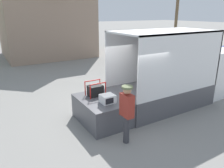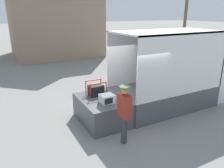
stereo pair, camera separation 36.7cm
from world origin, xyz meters
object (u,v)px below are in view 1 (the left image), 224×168
at_px(box_truck, 187,79).
at_px(microwave, 108,99).
at_px(portable_generator, 96,90).
at_px(worker_person, 127,109).
at_px(utility_pole, 177,9).

distance_m(box_truck, microwave, 4.31).
xyz_separation_m(portable_generator, worker_person, (0.01, -1.96, 0.04)).
bearing_deg(microwave, utility_pole, 36.04).
bearing_deg(microwave, worker_person, -91.15).
bearing_deg(worker_person, portable_generator, 90.16).
xyz_separation_m(portable_generator, utility_pole, (12.80, 8.49, 2.97)).
bearing_deg(box_truck, utility_pole, 46.37).
bearing_deg(worker_person, box_truck, 19.80).
height_order(worker_person, utility_pole, utility_pole).
height_order(microwave, worker_person, worker_person).
height_order(microwave, portable_generator, portable_generator).
bearing_deg(worker_person, utility_pole, 39.24).
distance_m(box_truck, utility_pole, 12.68).
xyz_separation_m(box_truck, worker_person, (-4.32, -1.55, 0.18)).
bearing_deg(box_truck, worker_person, -160.20).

